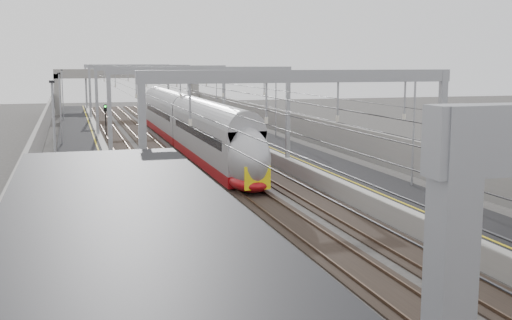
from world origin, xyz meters
TOP-DOWN VIEW (x-y plane):
  - platform_left at (-8.00, 45.00)m, footprint 4.00×120.00m
  - platform_right at (8.00, 45.00)m, footprint 4.00×120.00m
  - tracks at (0.00, 45.00)m, footprint 11.40×140.00m
  - overhead_line at (0.00, 51.62)m, footprint 13.00×140.00m
  - overbridge at (0.00, 100.00)m, footprint 22.00×2.20m
  - wall_left at (-11.20, 45.00)m, footprint 0.30×120.00m
  - wall_right at (11.20, 45.00)m, footprint 0.30×120.00m
  - train at (1.50, 54.60)m, footprint 2.50×45.51m
  - signal_green at (-5.20, 68.35)m, footprint 0.32×0.32m
  - signal_red_near at (3.20, 69.44)m, footprint 0.32×0.32m
  - signal_red_far at (5.40, 73.33)m, footprint 0.32×0.32m

SIDE VIEW (x-z plane):
  - tracks at x=0.00m, z-range -0.05..0.15m
  - platform_left at x=-8.00m, z-range 0.00..1.00m
  - platform_right at x=8.00m, z-range 0.00..1.00m
  - wall_left at x=-11.20m, z-range 0.00..3.20m
  - wall_right at x=11.20m, z-range 0.00..3.20m
  - train at x=1.50m, z-range -0.03..3.93m
  - signal_green at x=-5.20m, z-range 0.68..4.15m
  - signal_red_near at x=3.20m, z-range 0.68..4.15m
  - signal_red_far at x=5.40m, z-range 0.68..4.15m
  - overbridge at x=0.00m, z-range 1.86..8.76m
  - overhead_line at x=0.00m, z-range 2.84..9.44m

